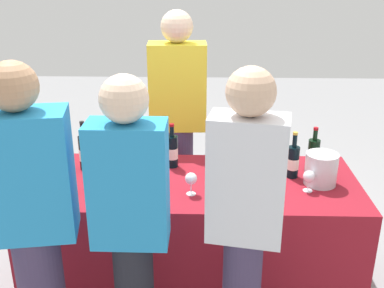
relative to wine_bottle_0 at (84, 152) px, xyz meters
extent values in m
plane|color=gray|center=(0.72, -0.16, -0.89)|extent=(12.00, 12.00, 0.00)
cube|color=maroon|center=(0.72, -0.16, -0.50)|extent=(2.11, 0.84, 0.77)
cylinder|color=black|center=(0.00, 0.00, -0.01)|extent=(0.07, 0.07, 0.23)
cylinder|color=black|center=(0.00, 0.00, 0.15)|extent=(0.03, 0.03, 0.09)
cylinder|color=black|center=(0.00, 0.00, 0.21)|extent=(0.03, 0.03, 0.02)
cylinder|color=silver|center=(0.00, 0.00, -0.02)|extent=(0.07, 0.07, 0.08)
cylinder|color=black|center=(0.45, -0.08, -0.02)|extent=(0.07, 0.07, 0.20)
cylinder|color=black|center=(0.45, -0.08, 0.12)|extent=(0.03, 0.03, 0.09)
cylinder|color=maroon|center=(0.45, -0.08, 0.17)|extent=(0.03, 0.03, 0.02)
cylinder|color=silver|center=(0.45, -0.08, -0.03)|extent=(0.07, 0.07, 0.07)
cylinder|color=black|center=(0.58, 0.06, -0.01)|extent=(0.08, 0.08, 0.22)
cylinder|color=black|center=(0.58, 0.06, 0.13)|extent=(0.03, 0.03, 0.07)
cylinder|color=maroon|center=(0.58, 0.06, 0.18)|extent=(0.03, 0.03, 0.02)
cylinder|color=silver|center=(0.58, 0.06, -0.02)|extent=(0.08, 0.08, 0.08)
cylinder|color=black|center=(0.87, 0.00, -0.01)|extent=(0.07, 0.07, 0.23)
cylinder|color=black|center=(0.87, 0.00, 0.15)|extent=(0.03, 0.03, 0.09)
cylinder|color=gold|center=(0.87, 0.00, 0.20)|extent=(0.03, 0.03, 0.02)
cylinder|color=silver|center=(0.87, 0.00, -0.02)|extent=(0.07, 0.07, 0.08)
cylinder|color=black|center=(1.08, -0.05, -0.02)|extent=(0.07, 0.07, 0.21)
cylinder|color=black|center=(1.08, -0.05, 0.13)|extent=(0.03, 0.03, 0.08)
cylinder|color=maroon|center=(1.08, -0.05, 0.18)|extent=(0.03, 0.03, 0.02)
cylinder|color=silver|center=(1.08, -0.05, -0.03)|extent=(0.07, 0.07, 0.07)
cylinder|color=black|center=(1.36, -0.08, -0.02)|extent=(0.08, 0.08, 0.21)
cylinder|color=black|center=(1.36, -0.08, 0.13)|extent=(0.03, 0.03, 0.08)
cylinder|color=gold|center=(1.36, -0.08, 0.18)|extent=(0.03, 0.03, 0.02)
cylinder|color=silver|center=(1.36, -0.08, -0.03)|extent=(0.08, 0.08, 0.07)
cylinder|color=black|center=(1.51, 0.03, -0.01)|extent=(0.08, 0.08, 0.21)
cylinder|color=black|center=(1.51, 0.03, 0.13)|extent=(0.03, 0.03, 0.07)
cylinder|color=maroon|center=(1.51, 0.03, 0.17)|extent=(0.03, 0.03, 0.02)
cylinder|color=silver|center=(1.51, 0.03, -0.03)|extent=(0.08, 0.08, 0.07)
cylinder|color=silver|center=(0.11, -0.31, -0.12)|extent=(0.07, 0.07, 0.00)
cylinder|color=silver|center=(0.11, -0.31, -0.08)|extent=(0.01, 0.01, 0.07)
sphere|color=silver|center=(0.11, -0.31, -0.02)|extent=(0.06, 0.06, 0.06)
cylinder|color=silver|center=(0.23, -0.27, -0.12)|extent=(0.06, 0.06, 0.00)
cylinder|color=silver|center=(0.23, -0.27, -0.08)|extent=(0.01, 0.01, 0.08)
sphere|color=silver|center=(0.23, -0.27, -0.01)|extent=(0.06, 0.06, 0.06)
cylinder|color=silver|center=(0.50, -0.29, -0.12)|extent=(0.06, 0.06, 0.00)
cylinder|color=silver|center=(0.50, -0.29, -0.09)|extent=(0.01, 0.01, 0.06)
sphere|color=silver|center=(0.50, -0.29, -0.02)|extent=(0.07, 0.07, 0.07)
sphere|color=#590C19|center=(0.50, -0.29, -0.04)|extent=(0.04, 0.04, 0.04)
cylinder|color=silver|center=(0.71, -0.34, -0.12)|extent=(0.06, 0.06, 0.00)
cylinder|color=silver|center=(0.71, -0.34, -0.08)|extent=(0.01, 0.01, 0.07)
sphere|color=silver|center=(0.71, -0.34, -0.02)|extent=(0.07, 0.07, 0.07)
sphere|color=#590C19|center=(0.71, -0.34, -0.03)|extent=(0.04, 0.04, 0.04)
cylinder|color=silver|center=(0.90, -0.33, -0.12)|extent=(0.06, 0.06, 0.00)
cylinder|color=silver|center=(0.90, -0.33, -0.08)|extent=(0.01, 0.01, 0.08)
sphere|color=silver|center=(0.90, -0.33, -0.01)|extent=(0.07, 0.07, 0.07)
cylinder|color=silver|center=(1.42, -0.28, -0.12)|extent=(0.06, 0.06, 0.00)
cylinder|color=silver|center=(1.42, -0.28, -0.09)|extent=(0.01, 0.01, 0.06)
sphere|color=silver|center=(1.42, -0.28, -0.02)|extent=(0.07, 0.07, 0.07)
cylinder|color=silver|center=(1.52, -0.18, -0.02)|extent=(0.20, 0.20, 0.20)
cylinder|color=#3F3351|center=(0.59, 0.57, -0.46)|extent=(0.23, 0.23, 0.86)
cube|color=yellow|center=(0.59, 0.57, 0.30)|extent=(0.44, 0.25, 0.65)
sphere|color=beige|center=(0.59, 0.57, 0.74)|extent=(0.23, 0.23, 0.23)
cube|color=#268CCC|center=(-0.03, -0.90, 0.26)|extent=(0.46, 0.30, 0.62)
sphere|color=tan|center=(-0.03, -0.90, 0.68)|extent=(0.23, 0.23, 0.23)
cube|color=#268CCC|center=(0.45, -0.90, 0.22)|extent=(0.36, 0.20, 0.60)
sphere|color=beige|center=(0.45, -0.90, 0.63)|extent=(0.22, 0.22, 0.22)
cube|color=silver|center=(0.99, -0.87, 0.24)|extent=(0.39, 0.26, 0.62)
sphere|color=#D8AD8C|center=(0.99, -0.87, 0.66)|extent=(0.22, 0.22, 0.22)
camera|label=1|loc=(0.80, -2.81, 1.18)|focal=43.51mm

